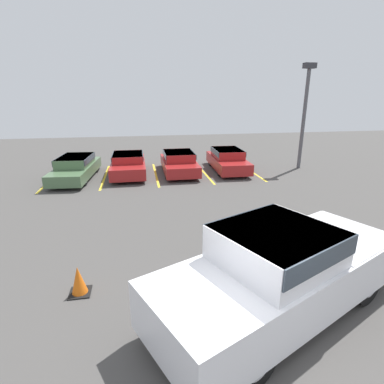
{
  "coord_description": "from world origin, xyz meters",
  "views": [
    {
      "loc": [
        -1.93,
        -4.01,
        4.36
      ],
      "look_at": [
        -0.11,
        6.14,
        1.0
      ],
      "focal_mm": 28.0,
      "sensor_mm": 36.0,
      "label": 1
    }
  ],
  "objects_px": {
    "pickup_truck": "(283,270)",
    "parked_sedan_b": "(128,164)",
    "parked_sedan_d": "(227,159)",
    "parked_sedan_c": "(179,162)",
    "parked_sedan_a": "(76,167)",
    "traffic_cone": "(79,281)",
    "light_post": "(305,109)"
  },
  "relations": [
    {
      "from": "pickup_truck",
      "to": "parked_sedan_b",
      "type": "distance_m",
      "value": 12.58
    },
    {
      "from": "parked_sedan_b",
      "to": "parked_sedan_d",
      "type": "height_order",
      "value": "parked_sedan_d"
    },
    {
      "from": "parked_sedan_c",
      "to": "parked_sedan_a",
      "type": "bearing_deg",
      "value": -87.18
    },
    {
      "from": "pickup_truck",
      "to": "traffic_cone",
      "type": "bearing_deg",
      "value": 137.81
    },
    {
      "from": "pickup_truck",
      "to": "parked_sedan_c",
      "type": "bearing_deg",
      "value": 67.48
    },
    {
      "from": "parked_sedan_b",
      "to": "parked_sedan_d",
      "type": "distance_m",
      "value": 5.85
    },
    {
      "from": "parked_sedan_b",
      "to": "light_post",
      "type": "distance_m",
      "value": 10.81
    },
    {
      "from": "parked_sedan_a",
      "to": "parked_sedan_c",
      "type": "distance_m",
      "value": 5.68
    },
    {
      "from": "traffic_cone",
      "to": "parked_sedan_a",
      "type": "bearing_deg",
      "value": 100.27
    },
    {
      "from": "pickup_truck",
      "to": "traffic_cone",
      "type": "relative_size",
      "value": 8.96
    },
    {
      "from": "parked_sedan_a",
      "to": "traffic_cone",
      "type": "bearing_deg",
      "value": 15.3
    },
    {
      "from": "parked_sedan_a",
      "to": "light_post",
      "type": "bearing_deg",
      "value": 95.65
    },
    {
      "from": "light_post",
      "to": "traffic_cone",
      "type": "bearing_deg",
      "value": -136.82
    },
    {
      "from": "parked_sedan_b",
      "to": "parked_sedan_c",
      "type": "height_order",
      "value": "parked_sedan_c"
    },
    {
      "from": "parked_sedan_d",
      "to": "parked_sedan_b",
      "type": "bearing_deg",
      "value": -87.34
    },
    {
      "from": "pickup_truck",
      "to": "parked_sedan_b",
      "type": "relative_size",
      "value": 1.4
    },
    {
      "from": "traffic_cone",
      "to": "parked_sedan_b",
      "type": "bearing_deg",
      "value": 85.27
    },
    {
      "from": "traffic_cone",
      "to": "light_post",
      "type": "bearing_deg",
      "value": 43.18
    },
    {
      "from": "parked_sedan_c",
      "to": "parked_sedan_d",
      "type": "height_order",
      "value": "parked_sedan_d"
    },
    {
      "from": "parked_sedan_c",
      "to": "traffic_cone",
      "type": "relative_size",
      "value": 6.32
    },
    {
      "from": "parked_sedan_a",
      "to": "parked_sedan_b",
      "type": "xyz_separation_m",
      "value": [
        2.79,
        0.32,
        0.0
      ]
    },
    {
      "from": "parked_sedan_b",
      "to": "parked_sedan_d",
      "type": "xyz_separation_m",
      "value": [
        5.84,
        0.04,
        0.03
      ]
    },
    {
      "from": "parked_sedan_d",
      "to": "pickup_truck",
      "type": "bearing_deg",
      "value": -9.24
    },
    {
      "from": "parked_sedan_c",
      "to": "traffic_cone",
      "type": "distance_m",
      "value": 11.35
    },
    {
      "from": "parked_sedan_c",
      "to": "parked_sedan_d",
      "type": "bearing_deg",
      "value": 92.93
    },
    {
      "from": "parked_sedan_a",
      "to": "light_post",
      "type": "relative_size",
      "value": 0.81
    },
    {
      "from": "pickup_truck",
      "to": "light_post",
      "type": "height_order",
      "value": "light_post"
    },
    {
      "from": "parked_sedan_d",
      "to": "traffic_cone",
      "type": "height_order",
      "value": "parked_sedan_d"
    },
    {
      "from": "parked_sedan_b",
      "to": "parked_sedan_c",
      "type": "relative_size",
      "value": 1.01
    },
    {
      "from": "traffic_cone",
      "to": "parked_sedan_c",
      "type": "bearing_deg",
      "value": 70.55
    },
    {
      "from": "parked_sedan_c",
      "to": "light_post",
      "type": "height_order",
      "value": "light_post"
    },
    {
      "from": "pickup_truck",
      "to": "light_post",
      "type": "relative_size",
      "value": 1.01
    }
  ]
}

